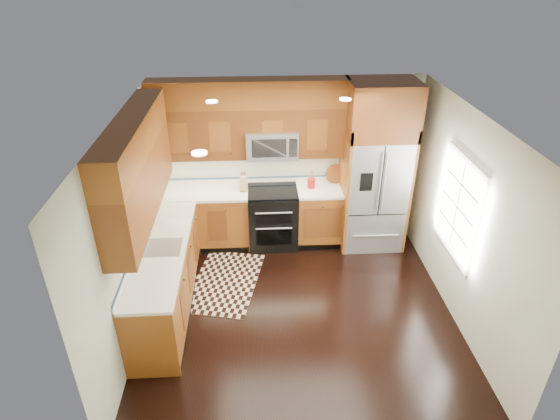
{
  "coord_description": "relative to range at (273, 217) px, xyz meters",
  "views": [
    {
      "loc": [
        -0.51,
        -4.7,
        4.18
      ],
      "look_at": [
        -0.2,
        0.6,
        1.2
      ],
      "focal_mm": 30.0,
      "sensor_mm": 36.0,
      "label": 1
    }
  ],
  "objects": [
    {
      "name": "microwave",
      "position": [
        -0.0,
        0.13,
        1.19
      ],
      "size": [
        0.76,
        0.4,
        0.42
      ],
      "color": "#B2B2B7",
      "rests_on": "ground"
    },
    {
      "name": "rug",
      "position": [
        -0.73,
        -1.0,
        -0.46
      ],
      "size": [
        1.16,
        1.61,
        0.01
      ],
      "primitive_type": "cube",
      "rotation": [
        0.0,
        0.0,
        -0.21
      ],
      "color": "black",
      "rests_on": "ground"
    },
    {
      "name": "cutting_board",
      "position": [
        1.0,
        0.23,
        0.48
      ],
      "size": [
        0.33,
        0.33,
        0.02
      ],
      "primitive_type": "cylinder",
      "rotation": [
        0.0,
        0.0,
        -0.04
      ],
      "color": "brown",
      "rests_on": "countertop"
    },
    {
      "name": "sink_faucet",
      "position": [
        -1.48,
        -1.44,
        0.52
      ],
      "size": [
        0.54,
        0.44,
        0.37
      ],
      "color": "#B2B2B7",
      "rests_on": "countertop"
    },
    {
      "name": "ground",
      "position": [
        0.25,
        -1.67,
        -0.47
      ],
      "size": [
        4.0,
        4.0,
        0.0
      ],
      "primitive_type": "plane",
      "color": "black",
      "rests_on": "ground"
    },
    {
      "name": "utensil_crock",
      "position": [
        0.6,
        0.07,
        0.58
      ],
      "size": [
        0.15,
        0.15,
        0.33
      ],
      "color": "#A31814",
      "rests_on": "countertop"
    },
    {
      "name": "base_cabinets",
      "position": [
        -0.98,
        -0.77,
        -0.02
      ],
      "size": [
        2.85,
        3.0,
        0.9
      ],
      "color": "brown",
      "rests_on": "ground"
    },
    {
      "name": "wall_back",
      "position": [
        0.25,
        0.33,
        0.83
      ],
      "size": [
        4.0,
        0.02,
        2.6
      ],
      "primitive_type": "cube",
      "color": "beige",
      "rests_on": "ground"
    },
    {
      "name": "window",
      "position": [
        2.23,
        -1.47,
        0.93
      ],
      "size": [
        0.04,
        1.1,
        1.3
      ],
      "color": "white",
      "rests_on": "ground"
    },
    {
      "name": "upper_cabinets",
      "position": [
        -0.9,
        -0.58,
        1.56
      ],
      "size": [
        2.85,
        3.0,
        1.15
      ],
      "color": "brown",
      "rests_on": "ground"
    },
    {
      "name": "range",
      "position": [
        0.0,
        0.0,
        0.0
      ],
      "size": [
        0.76,
        0.67,
        0.95
      ],
      "color": "black",
      "rests_on": "ground"
    },
    {
      "name": "wall_right",
      "position": [
        2.25,
        -1.67,
        0.83
      ],
      "size": [
        0.02,
        4.0,
        2.6
      ],
      "primitive_type": "cube",
      "color": "beige",
      "rests_on": "ground"
    },
    {
      "name": "wall_left",
      "position": [
        -1.75,
        -1.67,
        0.83
      ],
      "size": [
        0.02,
        4.0,
        2.6
      ],
      "primitive_type": "cube",
      "color": "beige",
      "rests_on": "ground"
    },
    {
      "name": "refrigerator",
      "position": [
        1.55,
        -0.04,
        0.83
      ],
      "size": [
        0.98,
        0.75,
        2.6
      ],
      "color": "#B2B2B7",
      "rests_on": "ground"
    },
    {
      "name": "countertop",
      "position": [
        -0.84,
        -0.65,
        0.45
      ],
      "size": [
        2.86,
        3.01,
        0.04
      ],
      "color": "white",
      "rests_on": "base_cabinets"
    },
    {
      "name": "knife_block",
      "position": [
        -0.44,
        0.07,
        0.59
      ],
      "size": [
        0.11,
        0.15,
        0.29
      ],
      "color": "tan",
      "rests_on": "countertop"
    }
  ]
}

